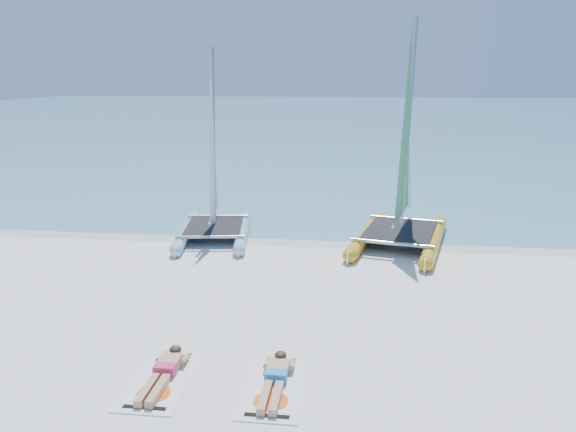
{
  "coord_description": "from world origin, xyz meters",
  "views": [
    {
      "loc": [
        0.84,
        -11.36,
        5.07
      ],
      "look_at": [
        -0.7,
        1.2,
        1.86
      ],
      "focal_mm": 35.0,
      "sensor_mm": 36.0,
      "label": 1
    }
  ],
  "objects_px": {
    "catamaran_yellow": "(405,170)",
    "sunbather_a": "(164,371)",
    "towel_a": "(161,383)",
    "catamaran_blue": "(213,181)",
    "towel_b": "(274,390)",
    "sunbather_b": "(276,378)"
  },
  "relations": [
    {
      "from": "catamaran_yellow",
      "to": "sunbather_a",
      "type": "height_order",
      "value": "catamaran_yellow"
    },
    {
      "from": "catamaran_yellow",
      "to": "towel_a",
      "type": "bearing_deg",
      "value": -104.51
    },
    {
      "from": "catamaran_blue",
      "to": "towel_b",
      "type": "bearing_deg",
      "value": -78.15
    },
    {
      "from": "catamaran_blue",
      "to": "catamaran_yellow",
      "type": "bearing_deg",
      "value": -4.54
    },
    {
      "from": "catamaran_yellow",
      "to": "towel_b",
      "type": "xyz_separation_m",
      "value": [
        -2.74,
        -9.14,
        -2.2
      ]
    },
    {
      "from": "catamaran_blue",
      "to": "towel_a",
      "type": "bearing_deg",
      "value": -90.0
    },
    {
      "from": "catamaran_blue",
      "to": "sunbather_b",
      "type": "distance_m",
      "value": 9.3
    },
    {
      "from": "sunbather_b",
      "to": "sunbather_a",
      "type": "bearing_deg",
      "value": -179.44
    },
    {
      "from": "catamaran_yellow",
      "to": "towel_a",
      "type": "relative_size",
      "value": 3.79
    },
    {
      "from": "catamaran_blue",
      "to": "catamaran_yellow",
      "type": "xyz_separation_m",
      "value": [
        5.95,
        0.39,
        0.38
      ]
    },
    {
      "from": "catamaran_yellow",
      "to": "towel_a",
      "type": "height_order",
      "value": "catamaran_yellow"
    },
    {
      "from": "catamaran_blue",
      "to": "towel_b",
      "type": "xyz_separation_m",
      "value": [
        3.21,
        -8.75,
        -1.82
      ]
    },
    {
      "from": "towel_a",
      "to": "sunbather_a",
      "type": "height_order",
      "value": "sunbather_a"
    },
    {
      "from": "catamaran_yellow",
      "to": "sunbather_b",
      "type": "height_order",
      "value": "catamaran_yellow"
    },
    {
      "from": "sunbather_a",
      "to": "towel_b",
      "type": "distance_m",
      "value": 1.94
    },
    {
      "from": "towel_a",
      "to": "sunbather_b",
      "type": "bearing_deg",
      "value": 6.24
    },
    {
      "from": "catamaran_blue",
      "to": "towel_a",
      "type": "relative_size",
      "value": 3.31
    },
    {
      "from": "catamaran_blue",
      "to": "sunbather_a",
      "type": "bearing_deg",
      "value": -89.81
    },
    {
      "from": "towel_a",
      "to": "sunbather_a",
      "type": "relative_size",
      "value": 1.07
    },
    {
      "from": "towel_a",
      "to": "sunbather_a",
      "type": "xyz_separation_m",
      "value": [
        0.0,
        0.19,
        0.11
      ]
    },
    {
      "from": "towel_a",
      "to": "sunbather_b",
      "type": "height_order",
      "value": "sunbather_b"
    },
    {
      "from": "catamaran_blue",
      "to": "towel_b",
      "type": "relative_size",
      "value": 3.31
    }
  ]
}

